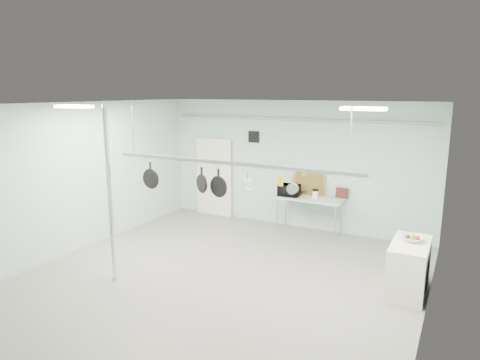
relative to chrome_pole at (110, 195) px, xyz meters
The scene contains 25 objects.
floor 2.41m from the chrome_pole, 19.44° to the left, with size 8.00×8.00×0.00m, color gray.
ceiling 2.40m from the chrome_pole, 19.44° to the left, with size 7.00×8.00×0.02m, color silver.
back_wall 4.89m from the chrome_pole, 69.68° to the left, with size 7.00×0.02×3.20m, color #A0C1B8.
right_wall 5.22m from the chrome_pole, ahead, with size 0.02×8.00×3.20m, color #A0C1B8.
door 4.61m from the chrome_pole, 97.53° to the left, with size 1.10×0.10×2.20m, color silver.
wall_vent 4.65m from the chrome_pole, 82.52° to the left, with size 0.30×0.04×0.30m, color black.
conduit_pipe 4.95m from the chrome_pole, 69.30° to the left, with size 0.07×0.07×6.60m, color gray.
chrome_pole is the anchor object (origin of this frame).
prep_table 4.85m from the chrome_pole, 61.29° to the left, with size 1.60×0.70×0.91m.
side_cabinet 5.37m from the chrome_pole, 22.41° to the left, with size 0.60×1.20×0.90m, color silver.
pot_rack 2.19m from the chrome_pole, 25.35° to the left, with size 4.80×0.06×1.00m.
light_panel_left 1.65m from the chrome_pole, 158.20° to the right, with size 0.65×0.30×0.05m, color white.
light_panel_right 4.55m from the chrome_pole, 16.31° to the left, with size 0.65×0.30×0.05m, color white.
microwave 4.53m from the chrome_pole, 66.33° to the left, with size 0.51×0.35×0.28m, color black.
coffee_canister 4.88m from the chrome_pole, 59.67° to the left, with size 0.14×0.14×0.18m, color silver.
painting_large 5.02m from the chrome_pole, 64.16° to the left, with size 0.78×0.05×0.58m, color #CF8037.
painting_small 5.44m from the chrome_pole, 56.29° to the left, with size 0.30×0.04×0.25m, color #351A12.
fruit_bowl 5.34m from the chrome_pole, 23.31° to the left, with size 0.35×0.35×0.09m, color silver.
skillet_left 0.95m from the chrome_pole, 77.83° to the left, with size 0.39×0.06×0.52m, color black, non-canonical shape.
skillet_mid 1.66m from the chrome_pole, 33.32° to the left, with size 0.35×0.06×0.47m, color black, non-canonical shape.
skillet_right 1.95m from the chrome_pole, 27.63° to the left, with size 0.39×0.06×0.52m, color black, non-canonical shape.
whisk 2.49m from the chrome_pole, 21.37° to the left, with size 0.20×0.20×0.37m, color #B3B4B8, non-canonical shape.
grater 3.06m from the chrome_pole, 17.23° to the left, with size 0.08×0.02×0.20m, color gold, non-canonical shape.
saucepan 3.26m from the chrome_pole, 16.12° to the left, with size 0.17×0.09×0.30m, color #BCBCC1, non-canonical shape.
fruit_cluster 5.33m from the chrome_pole, 23.31° to the left, with size 0.24×0.24×0.09m, color #9D220E, non-canonical shape.
Camera 1 is at (3.82, -6.03, 3.42)m, focal length 32.00 mm.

